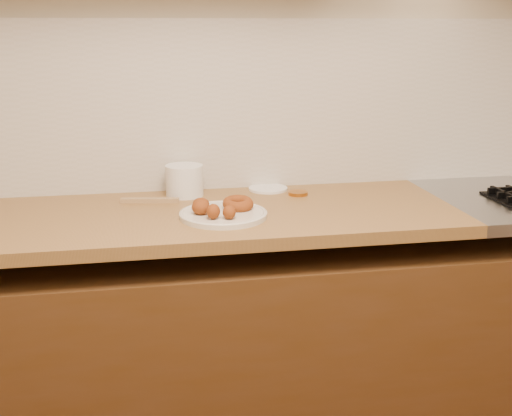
# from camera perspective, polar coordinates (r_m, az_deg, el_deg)

# --- Properties ---
(wall_back) EXTENTS (4.00, 0.02, 2.70)m
(wall_back) POSITION_cam_1_polar(r_m,az_deg,el_deg) (2.35, 2.24, 12.84)
(wall_back) COLOR #B8AC90
(wall_back) RESTS_ON ground
(base_cabinet) EXTENTS (3.60, 0.60, 0.77)m
(base_cabinet) POSITION_cam_1_polar(r_m,az_deg,el_deg) (2.32, 3.68, -12.15)
(base_cabinet) COLOR #4B2E19
(base_cabinet) RESTS_ON floor
(butcher_block) EXTENTS (2.30, 0.62, 0.04)m
(butcher_block) POSITION_cam_1_polar(r_m,az_deg,el_deg) (2.07, -13.79, -1.26)
(butcher_block) COLOR olive
(butcher_block) RESTS_ON base_cabinet
(backsplash) EXTENTS (3.60, 0.02, 0.60)m
(backsplash) POSITION_cam_1_polar(r_m,az_deg,el_deg) (2.35, 2.27, 9.17)
(backsplash) COLOR beige
(backsplash) RESTS_ON wall_back
(donut_plate) EXTENTS (0.27, 0.27, 0.02)m
(donut_plate) POSITION_cam_1_polar(r_m,az_deg,el_deg) (2.00, -2.92, -0.60)
(donut_plate) COLOR beige
(donut_plate) RESTS_ON butcher_block
(ring_donut) EXTENTS (0.12, 0.12, 0.04)m
(ring_donut) POSITION_cam_1_polar(r_m,az_deg,el_deg) (2.03, -1.63, 0.40)
(ring_donut) COLOR brown
(ring_donut) RESTS_ON donut_plate
(fried_dough_chunks) EXTENTS (0.14, 0.17, 0.05)m
(fried_dough_chunks) POSITION_cam_1_polar(r_m,az_deg,el_deg) (1.97, -4.25, -0.02)
(fried_dough_chunks) COLOR brown
(fried_dough_chunks) RESTS_ON donut_plate
(plastic_tub) EXTENTS (0.13, 0.13, 0.11)m
(plastic_tub) POSITION_cam_1_polar(r_m,az_deg,el_deg) (2.25, -6.38, 2.44)
(plastic_tub) COLOR white
(plastic_tub) RESTS_ON butcher_block
(tub_lid) EXTENTS (0.16, 0.16, 0.01)m
(tub_lid) POSITION_cam_1_polar(r_m,az_deg,el_deg) (2.33, 1.08, 1.74)
(tub_lid) COLOR white
(tub_lid) RESTS_ON butcher_block
(brass_jar_lid) EXTENTS (0.08, 0.08, 0.01)m
(brass_jar_lid) POSITION_cam_1_polar(r_m,az_deg,el_deg) (2.27, 3.75, 1.32)
(brass_jar_lid) COLOR #B46E24
(brass_jar_lid) RESTS_ON butcher_block
(wooden_utensil) EXTENTS (0.20, 0.06, 0.02)m
(wooden_utensil) POSITION_cam_1_polar(r_m,az_deg,el_deg) (2.19, -9.41, 0.67)
(wooden_utensil) COLOR #97784E
(wooden_utensil) RESTS_ON butcher_block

